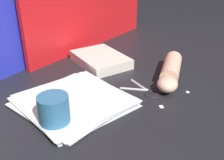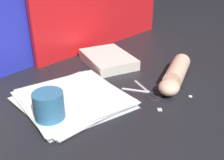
% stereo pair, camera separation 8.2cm
% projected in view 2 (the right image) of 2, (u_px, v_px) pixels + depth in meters
% --- Properties ---
extents(ground_plane, '(6.00, 6.00, 0.00)m').
position_uv_depth(ground_plane, '(102.00, 94.00, 0.86)').
color(ground_plane, black).
extents(backdrop_panel_center, '(0.59, 0.14, 0.49)m').
position_uv_depth(backdrop_panel_center, '(48.00, 0.00, 1.04)').
color(backdrop_panel_center, '#2833D1').
rests_on(backdrop_panel_center, ground_plane).
extents(paper_stack, '(0.32, 0.32, 0.02)m').
position_uv_depth(paper_stack, '(74.00, 99.00, 0.82)').
color(paper_stack, white).
rests_on(paper_stack, ground_plane).
extents(book_closed, '(0.22, 0.27, 0.04)m').
position_uv_depth(book_closed, '(108.00, 59.00, 1.08)').
color(book_closed, silver).
rests_on(book_closed, ground_plane).
extents(scissors, '(0.11, 0.15, 0.01)m').
position_uv_depth(scissors, '(151.00, 92.00, 0.86)').
color(scissors, silver).
rests_on(scissors, ground_plane).
extents(hand_forearm, '(0.27, 0.19, 0.06)m').
position_uv_depth(hand_forearm, '(175.00, 75.00, 0.92)').
color(hand_forearm, beige).
rests_on(hand_forearm, ground_plane).
extents(paper_scrap_near, '(0.02, 0.02, 0.00)m').
position_uv_depth(paper_scrap_near, '(191.00, 96.00, 0.85)').
color(paper_scrap_near, white).
rests_on(paper_scrap_near, ground_plane).
extents(paper_scrap_mid, '(0.02, 0.02, 0.00)m').
position_uv_depth(paper_scrap_mid, '(160.00, 109.00, 0.78)').
color(paper_scrap_mid, white).
rests_on(paper_scrap_mid, ground_plane).
extents(mug, '(0.08, 0.08, 0.09)m').
position_uv_depth(mug, '(49.00, 108.00, 0.70)').
color(mug, teal).
rests_on(mug, ground_plane).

